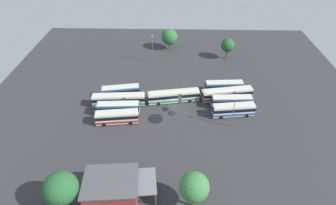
# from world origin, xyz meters

# --- Properties ---
(ground_plane) EXTENTS (108.89, 108.89, 0.00)m
(ground_plane) POSITION_xyz_m (0.00, 0.00, 0.00)
(ground_plane) COLOR #333335
(bus_row0_slot0) EXTENTS (11.38, 3.26, 3.47)m
(bus_row0_slot0) POSITION_xyz_m (-14.45, -7.24, 1.84)
(bus_row0_slot0) COLOR teal
(bus_row0_slot0) RESTS_ON ground_plane
(bus_row0_slot1) EXTENTS (14.70, 5.01, 3.47)m
(bus_row0_slot1) POSITION_xyz_m (-14.86, -3.50, 1.84)
(bus_row0_slot1) COLOR silver
(bus_row0_slot1) RESTS_ON ground_plane
(bus_row0_slot2) EXTENTS (11.21, 3.05, 3.47)m
(bus_row0_slot2) POSITION_xyz_m (-15.56, 0.11, 1.84)
(bus_row0_slot2) COLOR teal
(bus_row0_slot2) RESTS_ON ground_plane
(bus_row0_slot3) EXTENTS (11.39, 3.85, 3.47)m
(bus_row0_slot3) POSITION_xyz_m (-15.45, 3.70, 1.84)
(bus_row0_slot3) COLOR silver
(bus_row0_slot3) RESTS_ON ground_plane
(bus_row1_slot1) EXTENTS (14.70, 4.96, 3.47)m
(bus_row1_slot1) POSITION_xyz_m (0.33, -2.03, 1.84)
(bus_row1_slot1) COLOR silver
(bus_row1_slot1) RESTS_ON ground_plane
(bus_row2_slot0) EXTENTS (11.18, 4.35, 3.47)m
(bus_row2_slot0) POSITION_xyz_m (15.68, -3.98, 1.84)
(bus_row2_slot0) COLOR teal
(bus_row2_slot0) RESTS_ON ground_plane
(bus_row2_slot1) EXTENTS (14.63, 3.58, 3.47)m
(bus_row2_slot1) POSITION_xyz_m (15.56, -0.01, 1.84)
(bus_row2_slot1) COLOR silver
(bus_row2_slot1) RESTS_ON ground_plane
(bus_row2_slot2) EXTENTS (11.42, 3.14, 3.47)m
(bus_row2_slot2) POSITION_xyz_m (15.05, 3.83, 1.84)
(bus_row2_slot2) COLOR teal
(bus_row2_slot2) RESTS_ON ground_plane
(bus_row2_slot3) EXTENTS (11.13, 3.82, 3.47)m
(bus_row2_slot3) POSITION_xyz_m (14.78, 7.42, 1.84)
(bus_row2_slot3) COLOR silver
(bus_row2_slot3) RESTS_ON ground_plane
(depot_building) EXTENTS (10.82, 8.81, 5.12)m
(depot_building) POSITION_xyz_m (11.91, 29.46, 2.58)
(depot_building) COLOR maroon
(depot_building) RESTS_ON ground_plane
(maintenance_shelter) EXTENTS (10.70, 7.37, 4.33)m
(maintenance_shelter) POSITION_xyz_m (8.41, 29.14, 4.12)
(maintenance_shelter) COLOR slate
(maintenance_shelter) RESTS_ON ground_plane
(lamp_post_near_entrance) EXTENTS (0.56, 0.28, 8.65)m
(lamp_post_near_entrance) POSITION_xyz_m (-14.27, 8.13, 4.74)
(lamp_post_near_entrance) COLOR slate
(lamp_post_near_entrance) RESTS_ON ground_plane
(lamp_post_by_building) EXTENTS (0.56, 0.28, 9.66)m
(lamp_post_by_building) POSITION_xyz_m (7.85, -25.13, 5.25)
(lamp_post_by_building) COLOR slate
(lamp_post_by_building) RESTS_ON ground_plane
(tree_north_edge) EXTENTS (4.69, 4.69, 7.50)m
(tree_north_edge) POSITION_xyz_m (-18.17, -28.21, 5.13)
(tree_north_edge) COLOR brown
(tree_north_edge) RESTS_ON ground_plane
(tree_northeast) EXTENTS (6.26, 6.26, 8.65)m
(tree_northeast) POSITION_xyz_m (20.21, 31.64, 5.51)
(tree_northeast) COLOR brown
(tree_northeast) RESTS_ON ground_plane
(tree_east_edge) EXTENTS (5.53, 5.53, 8.48)m
(tree_east_edge) POSITION_xyz_m (-3.54, 30.90, 5.71)
(tree_east_edge) COLOR brown
(tree_east_edge) RESTS_ON ground_plane
(tree_northwest) EXTENTS (5.99, 5.99, 7.89)m
(tree_northwest) POSITION_xyz_m (2.32, -35.32, 4.89)
(tree_northwest) COLOR brown
(tree_northwest) RESTS_ON ground_plane
(puddle_centre_drain) EXTENTS (3.97, 3.97, 0.01)m
(puddle_centre_drain) POSITION_xyz_m (5.14, 5.76, 0.00)
(puddle_centre_drain) COLOR black
(puddle_centre_drain) RESTS_ON ground_plane
(puddle_near_shelter) EXTENTS (2.03, 2.03, 0.01)m
(puddle_near_shelter) POSITION_xyz_m (2.61, 1.59, 0.00)
(puddle_near_shelter) COLOR black
(puddle_near_shelter) RESTS_ON ground_plane
(puddle_front_lane) EXTENTS (2.15, 2.15, 0.01)m
(puddle_front_lane) POSITION_xyz_m (0.84, 3.34, 0.00)
(puddle_front_lane) COLOR black
(puddle_front_lane) RESTS_ON ground_plane
(puddle_back_corner) EXTENTS (3.57, 3.57, 0.01)m
(puddle_back_corner) POSITION_xyz_m (17.58, -7.10, 0.00)
(puddle_back_corner) COLOR black
(puddle_back_corner) RESTS_ON ground_plane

